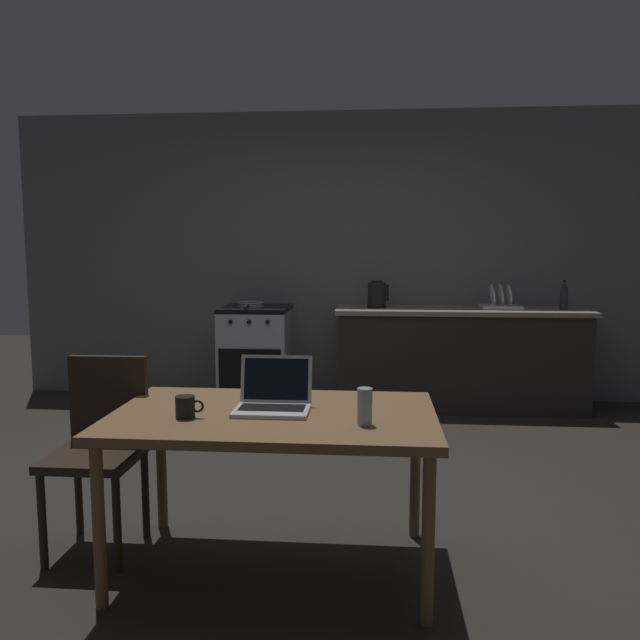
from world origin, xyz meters
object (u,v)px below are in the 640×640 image
at_px(dining_table, 274,426).
at_px(electric_kettle, 377,295).
at_px(laptop, 273,400).
at_px(bottle, 564,296).
at_px(frying_pan, 251,304).
at_px(coffee_mug, 186,407).
at_px(chair, 101,439).
at_px(drinking_glass, 365,406).
at_px(stove_oven, 256,355).
at_px(dish_rack, 500,303).

bearing_deg(dining_table, electric_kettle, 81.03).
bearing_deg(laptop, bottle, 55.40).
xyz_separation_m(dining_table, frying_pan, (-0.66, 2.86, 0.26)).
bearing_deg(electric_kettle, coffee_mug, -104.99).
height_order(dining_table, chair, chair).
xyz_separation_m(laptop, frying_pan, (-0.66, 2.83, 0.15)).
bearing_deg(laptop, drinking_glass, -23.94).
bearing_deg(coffee_mug, electric_kettle, 75.01).
relative_size(stove_oven, electric_kettle, 3.70).
distance_m(stove_oven, drinking_glass, 3.23).
distance_m(bottle, frying_pan, 2.70).
height_order(frying_pan, coffee_mug, frying_pan).
relative_size(dining_table, laptop, 4.34).
bearing_deg(bottle, laptop, -126.07).
bearing_deg(bottle, chair, -137.13).
xyz_separation_m(dining_table, coffee_mug, (-0.35, -0.12, 0.11)).
bearing_deg(chair, dish_rack, 29.02).
height_order(dining_table, bottle, bottle).
bearing_deg(drinking_glass, stove_oven, 108.45).
height_order(electric_kettle, bottle, bottle).
bearing_deg(dining_table, coffee_mug, -160.73).
bearing_deg(dining_table, stove_oven, 102.20).
xyz_separation_m(coffee_mug, drinking_glass, (0.74, -0.04, 0.03)).
relative_size(electric_kettle, drinking_glass, 1.60).
distance_m(frying_pan, dish_rack, 2.19).
height_order(frying_pan, dish_rack, dish_rack).
distance_m(chair, bottle, 3.97).
bearing_deg(dish_rack, stove_oven, -179.93).
bearing_deg(chair, bottle, 22.86).
height_order(laptop, bottle, bottle).
bearing_deg(bottle, frying_pan, 179.55).
xyz_separation_m(chair, drinking_glass, (1.24, -0.32, 0.27)).
height_order(stove_oven, bottle, bottle).
relative_size(dining_table, bottle, 5.49).
bearing_deg(chair, frying_pan, 66.03).
distance_m(laptop, frying_pan, 2.91).
height_order(stove_oven, dish_rack, dish_rack).
xyz_separation_m(electric_kettle, frying_pan, (-1.12, -0.03, -0.09)).
xyz_separation_m(stove_oven, drinking_glass, (1.02, -3.05, 0.35)).
bearing_deg(electric_kettle, stove_oven, -179.87).
distance_m(coffee_mug, drinking_glass, 0.74).
height_order(stove_oven, laptop, laptop).
bearing_deg(laptop, coffee_mug, -154.69).
relative_size(dining_table, coffee_mug, 11.57).
relative_size(electric_kettle, dish_rack, 0.70).
height_order(laptop, electric_kettle, electric_kettle).
height_order(dining_table, electric_kettle, electric_kettle).
xyz_separation_m(dining_table, chair, (-0.85, 0.16, -0.13)).
relative_size(bottle, frying_pan, 0.60).
distance_m(dining_table, chair, 0.87).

